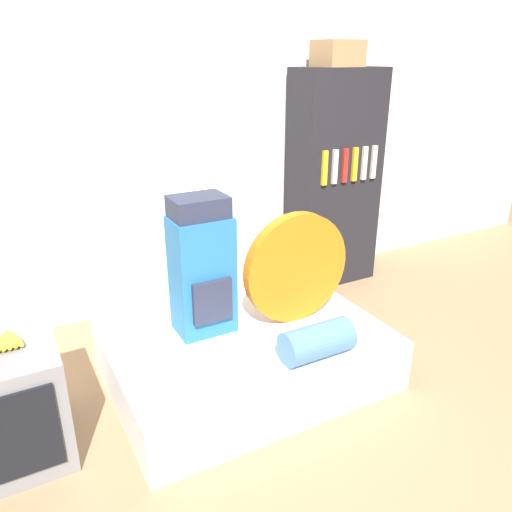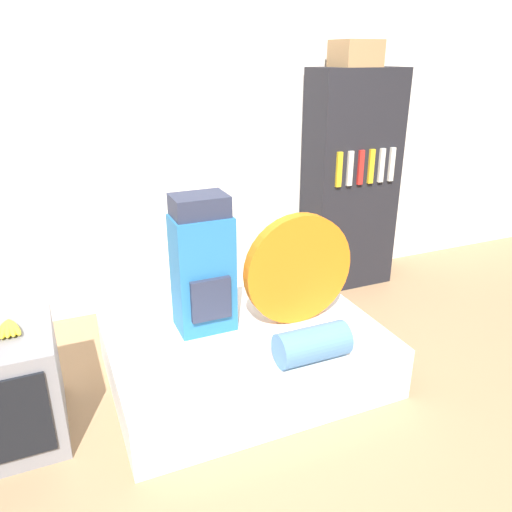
{
  "view_description": "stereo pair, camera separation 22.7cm",
  "coord_description": "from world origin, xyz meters",
  "px_view_note": "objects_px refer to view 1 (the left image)",
  "views": [
    {
      "loc": [
        -1.06,
        -1.41,
        1.78
      ],
      "look_at": [
        0.14,
        0.8,
        0.76
      ],
      "focal_mm": 35.0,
      "sensor_mm": 36.0,
      "label": 1
    },
    {
      "loc": [
        -0.86,
        -1.51,
        1.78
      ],
      "look_at": [
        0.14,
        0.8,
        0.76
      ],
      "focal_mm": 35.0,
      "sensor_mm": 36.0,
      "label": 2
    }
  ],
  "objects_px": {
    "sleeping_roll": "(317,341)",
    "cardboard_box": "(338,53)",
    "tent_bag": "(296,268)",
    "backpack": "(202,268)",
    "bookshelf": "(334,180)",
    "television": "(1,401)"
  },
  "relations": [
    {
      "from": "bookshelf",
      "to": "cardboard_box",
      "type": "bearing_deg",
      "value": -152.51
    },
    {
      "from": "tent_bag",
      "to": "television",
      "type": "height_order",
      "value": "tent_bag"
    },
    {
      "from": "sleeping_roll",
      "to": "bookshelf",
      "type": "bearing_deg",
      "value": 51.3
    },
    {
      "from": "sleeping_roll",
      "to": "cardboard_box",
      "type": "distance_m",
      "value": 2.16
    },
    {
      "from": "sleeping_roll",
      "to": "television",
      "type": "height_order",
      "value": "television"
    },
    {
      "from": "sleeping_roll",
      "to": "bookshelf",
      "type": "xyz_separation_m",
      "value": [
        1.07,
        1.33,
        0.45
      ]
    },
    {
      "from": "bookshelf",
      "to": "cardboard_box",
      "type": "height_order",
      "value": "cardboard_box"
    },
    {
      "from": "tent_bag",
      "to": "sleeping_roll",
      "type": "xyz_separation_m",
      "value": [
        -0.12,
        -0.41,
        -0.24
      ]
    },
    {
      "from": "sleeping_roll",
      "to": "cardboard_box",
      "type": "height_order",
      "value": "cardboard_box"
    },
    {
      "from": "backpack",
      "to": "cardboard_box",
      "type": "xyz_separation_m",
      "value": [
        1.42,
        0.76,
        1.1
      ]
    },
    {
      "from": "tent_bag",
      "to": "television",
      "type": "bearing_deg",
      "value": 179.69
    },
    {
      "from": "sleeping_roll",
      "to": "tent_bag",
      "type": "bearing_deg",
      "value": 72.99
    },
    {
      "from": "tent_bag",
      "to": "bookshelf",
      "type": "height_order",
      "value": "bookshelf"
    },
    {
      "from": "television",
      "to": "cardboard_box",
      "type": "xyz_separation_m",
      "value": [
        2.49,
        0.89,
        1.49
      ]
    },
    {
      "from": "bookshelf",
      "to": "sleeping_roll",
      "type": "bearing_deg",
      "value": -128.7
    },
    {
      "from": "television",
      "to": "bookshelf",
      "type": "distance_m",
      "value": 2.76
    },
    {
      "from": "backpack",
      "to": "bookshelf",
      "type": "relative_size",
      "value": 0.46
    },
    {
      "from": "sleeping_roll",
      "to": "cardboard_box",
      "type": "bearing_deg",
      "value": 52.13
    },
    {
      "from": "backpack",
      "to": "tent_bag",
      "type": "xyz_separation_m",
      "value": [
        0.52,
        -0.14,
        -0.05
      ]
    },
    {
      "from": "backpack",
      "to": "television",
      "type": "relative_size",
      "value": 1.28
    },
    {
      "from": "television",
      "to": "cardboard_box",
      "type": "bearing_deg",
      "value": 19.69
    },
    {
      "from": "sleeping_roll",
      "to": "cardboard_box",
      "type": "relative_size",
      "value": 1.28
    }
  ]
}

